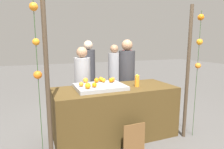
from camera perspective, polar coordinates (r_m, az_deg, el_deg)
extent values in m
plane|color=#565451|center=(3.54, 0.95, -17.77)|extent=(24.00, 24.00, 0.00)
cube|color=#4C3819|center=(3.37, 0.97, -11.15)|extent=(2.05, 0.85, 0.87)
cube|color=#9EA0A5|center=(3.17, -3.59, -3.64)|extent=(0.80, 0.62, 0.06)
sphere|color=orange|center=(3.34, -4.65, -1.71)|extent=(0.08, 0.08, 0.08)
sphere|color=orange|center=(3.34, -0.30, -1.73)|extent=(0.08, 0.08, 0.08)
sphere|color=orange|center=(2.92, -7.22, -3.36)|extent=(0.09, 0.09, 0.09)
sphere|color=orange|center=(3.00, -5.28, -3.09)|extent=(0.08, 0.08, 0.08)
sphere|color=orange|center=(3.36, -2.55, -1.74)|extent=(0.07, 0.07, 0.07)
sphere|color=orange|center=(3.08, -9.17, -2.87)|extent=(0.07, 0.07, 0.07)
sphere|color=orange|center=(3.41, 0.21, -1.49)|extent=(0.08, 0.08, 0.08)
sphere|color=orange|center=(3.35, -7.88, -1.73)|extent=(0.09, 0.09, 0.09)
sphere|color=orange|center=(3.42, -3.33, -1.43)|extent=(0.08, 0.08, 0.08)
cylinder|color=orange|center=(3.31, 7.46, -1.98)|extent=(0.08, 0.08, 0.19)
cylinder|color=yellow|center=(3.29, 7.50, -0.20)|extent=(0.04, 0.04, 0.02)
cube|color=brown|center=(2.96, 6.65, -18.70)|extent=(0.35, 0.01, 0.48)
cube|color=black|center=(2.97, 6.51, -18.59)|extent=(0.32, 0.02, 0.46)
cylinder|color=#99999E|center=(3.85, -8.66, -4.98)|extent=(0.31, 0.31, 1.33)
sphere|color=#A87A59|center=(3.73, -8.96, 6.55)|extent=(0.21, 0.21, 0.21)
cylinder|color=#333338|center=(4.12, 4.36, -3.06)|extent=(0.34, 0.34, 1.46)
sphere|color=#A87A59|center=(4.02, 4.51, 8.72)|extent=(0.23, 0.23, 0.23)
cylinder|color=#333338|center=(4.98, -6.91, -0.96)|extent=(0.33, 0.33, 1.44)
sphere|color=beige|center=(4.90, -7.11, 8.69)|extent=(0.23, 0.23, 0.23)
cylinder|color=#99999E|center=(5.04, 0.66, -1.26)|extent=(0.31, 0.31, 1.36)
sphere|color=#A87A59|center=(4.95, 0.68, 7.69)|extent=(0.21, 0.21, 0.21)
cylinder|color=maroon|center=(6.06, 4.39, 0.71)|extent=(0.32, 0.32, 1.39)
sphere|color=beige|center=(5.99, 4.49, 8.32)|extent=(0.22, 0.22, 0.22)
cylinder|color=#473828|center=(2.49, -18.65, -3.00)|extent=(0.06, 0.06, 2.22)
cylinder|color=#473828|center=(3.41, 21.58, 0.13)|extent=(0.06, 0.06, 2.22)
cylinder|color=#2D4C23|center=(2.47, -20.93, -4.33)|extent=(0.01, 0.01, 2.12)
sphere|color=orange|center=(2.44, -22.34, 18.18)|extent=(0.10, 0.10, 0.10)
sphere|color=orange|center=(2.41, -21.71, 9.02)|extent=(0.08, 0.08, 0.08)
sphere|color=orange|center=(2.45, -21.24, -0.11)|extent=(0.10, 0.10, 0.10)
cylinder|color=#2D4C23|center=(3.51, 23.91, -0.54)|extent=(0.01, 0.01, 2.12)
sphere|color=orange|center=(3.49, 24.94, 15.21)|extent=(0.10, 0.10, 0.10)
sphere|color=orange|center=(3.46, 24.62, 8.81)|extent=(0.10, 0.10, 0.10)
sphere|color=orange|center=(3.49, 24.22, 2.42)|extent=(0.09, 0.09, 0.09)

